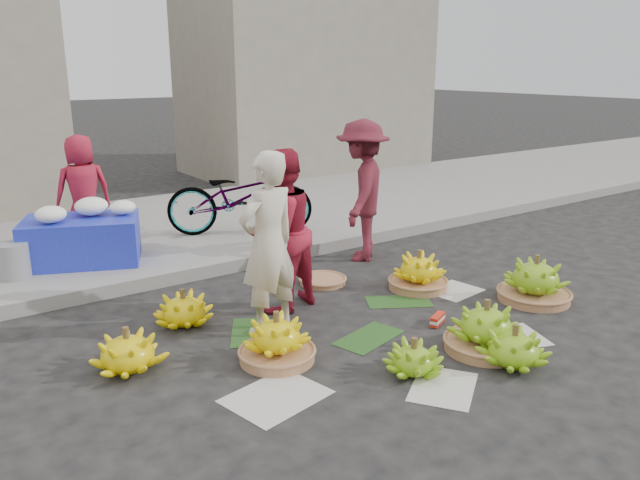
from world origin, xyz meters
TOP-DOWN VIEW (x-y plane):
  - ground at (0.00, 0.00)m, footprint 80.00×80.00m
  - curb at (0.00, 2.20)m, footprint 40.00×0.25m
  - sidewalk at (0.00, 4.30)m, footprint 40.00×4.00m
  - building_right at (4.50, 7.70)m, footprint 5.00×3.00m
  - newspaper_scatter at (0.00, -0.80)m, footprint 3.20×1.80m
  - banana_leaves at (-0.10, 0.20)m, footprint 2.00×1.00m
  - banana_bunch_0 at (-0.99, -0.11)m, footprint 0.63×0.63m
  - banana_bunch_1 at (-0.23, -0.91)m, footprint 0.53×0.53m
  - banana_bunch_2 at (0.54, -0.95)m, footprint 0.67×0.67m
  - banana_bunch_3 at (0.52, -1.27)m, footprint 0.67×0.67m
  - banana_bunch_4 at (1.87, -0.46)m, footprint 0.73×0.73m
  - banana_bunch_5 at (1.13, 0.47)m, footprint 0.70×0.70m
  - banana_bunch_6 at (-2.04, 0.43)m, footprint 0.71×0.71m
  - banana_bunch_7 at (-1.32, 1.02)m, footprint 0.72×0.72m
  - basket_spare at (0.38, 1.20)m, footprint 0.62×0.62m
  - incense_stack at (0.61, -0.34)m, footprint 0.23×0.16m
  - vendor_cream at (-0.74, 0.43)m, footprint 0.66×0.49m
  - vendor_red at (-0.37, 0.84)m, footprint 0.91×0.80m
  - man_striped at (1.31, 1.68)m, footprint 1.24×1.23m
  - flower_table at (-1.65, 3.12)m, footprint 1.46×1.20m
  - grey_bucket at (-2.42, 2.98)m, footprint 0.34×0.34m
  - flower_vendor at (-1.41, 3.84)m, footprint 0.69×0.45m
  - bicycle at (0.44, 3.19)m, footprint 1.50×2.02m

SIDE VIEW (x-z plane):
  - ground at x=0.00m, z-range 0.00..0.00m
  - newspaper_scatter at x=0.00m, z-range 0.00..0.01m
  - banana_leaves at x=-0.10m, z-range 0.00..0.01m
  - basket_spare at x=0.38m, z-range 0.00..0.06m
  - incense_stack at x=0.61m, z-range 0.01..0.10m
  - sidewalk at x=0.00m, z-range 0.00..0.12m
  - curb at x=0.00m, z-range 0.00..0.15m
  - banana_bunch_1 at x=-0.23m, z-range -0.02..0.28m
  - banana_bunch_7 at x=-1.32m, z-range -0.02..0.32m
  - banana_bunch_3 at x=0.52m, z-range -0.02..0.33m
  - banana_bunch_6 at x=-2.04m, z-range -0.02..0.34m
  - banana_bunch_0 at x=-0.99m, z-range -0.03..0.40m
  - banana_bunch_5 at x=1.13m, z-range -0.03..0.40m
  - banana_bunch_2 at x=0.54m, z-range -0.03..0.43m
  - banana_bunch_4 at x=1.87m, z-range -0.03..0.46m
  - grey_bucket at x=-2.42m, z-range 0.12..0.50m
  - flower_table at x=-1.65m, z-range 0.06..0.78m
  - bicycle at x=0.44m, z-range 0.12..1.13m
  - vendor_red at x=-0.37m, z-range 0.00..1.58m
  - flower_vendor at x=-1.41m, z-range 0.12..1.52m
  - vendor_cream at x=-0.74m, z-range 0.00..1.64m
  - man_striped at x=1.31m, z-range 0.00..1.72m
  - building_right at x=4.50m, z-range 0.00..5.00m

